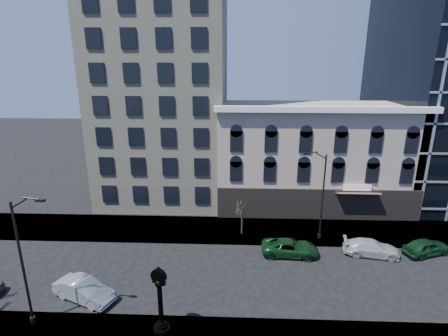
{
  "coord_description": "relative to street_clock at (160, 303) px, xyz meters",
  "views": [
    {
      "loc": [
        3.17,
        -24.77,
        16.83
      ],
      "look_at": [
        2.0,
        4.0,
        8.0
      ],
      "focal_mm": 28.0,
      "sensor_mm": 36.0,
      "label": 1
    }
  ],
  "objects": [
    {
      "name": "street_clock",
      "position": [
        0.0,
        0.0,
        0.0
      ],
      "size": [
        1.07,
        1.07,
        4.73
      ],
      "rotation": [
        0.0,
        0.0,
        -0.41
      ],
      "color": "black",
      "rests_on": "sidewalk_near"
    },
    {
      "name": "car_near_b",
      "position": [
        -6.36,
        2.99,
        -1.47
      ],
      "size": [
        5.05,
        3.38,
        1.57
      ],
      "primitive_type": "imported",
      "rotation": [
        0.0,
        0.0,
        1.17
      ],
      "color": "#A5A8AD",
      "rests_on": "ground"
    },
    {
      "name": "car_far_c",
      "position": [
        21.96,
        10.43,
        -1.51
      ],
      "size": [
        4.71,
        3.13,
        1.49
      ],
      "primitive_type": "imported",
      "rotation": [
        0.0,
        0.0,
        1.91
      ],
      "color": "#143F1E",
      "rests_on": "ground"
    },
    {
      "name": "cream_tower",
      "position": [
        -4.51,
        25.28,
        17.06
      ],
      "size": [
        15.9,
        15.4,
        42.5
      ],
      "color": "#BEB799",
      "rests_on": "ground"
    },
    {
      "name": "sidewalk_far",
      "position": [
        1.6,
        14.4,
        -2.2
      ],
      "size": [
        160.0,
        6.0,
        0.12
      ],
      "primitive_type": "cube",
      "color": "gray",
      "rests_on": "ground"
    },
    {
      "name": "car_far_a",
      "position": [
        9.59,
        9.85,
        -1.55
      ],
      "size": [
        5.22,
        2.64,
        1.42
      ],
      "primitive_type": "imported",
      "rotation": [
        0.0,
        0.0,
        1.51
      ],
      "color": "#143F1E",
      "rests_on": "ground"
    },
    {
      "name": "street_lamp_far",
      "position": [
        12.26,
        12.82,
        4.65
      ],
      "size": [
        2.32,
        0.61,
        8.99
      ],
      "rotation": [
        0.0,
        0.0,
        3.3
      ],
      "color": "black",
      "rests_on": "sidewalk_far"
    },
    {
      "name": "bare_tree_far",
      "position": [
        5.28,
        13.57,
        0.92
      ],
      "size": [
        2.37,
        2.37,
        4.06
      ],
      "color": "#2D2316",
      "rests_on": "sidewalk_far"
    },
    {
      "name": "car_far_b",
      "position": [
        16.94,
        10.12,
        -1.55
      ],
      "size": [
        5.14,
        2.71,
        1.42
      ],
      "primitive_type": "imported",
      "rotation": [
        0.0,
        0.0,
        1.42
      ],
      "color": "silver",
      "rests_on": "ground"
    },
    {
      "name": "victorian_row",
      "position": [
        13.6,
        22.29,
        3.74
      ],
      "size": [
        22.6,
        11.19,
        12.5
      ],
      "color": "#A69889",
      "rests_on": "ground"
    },
    {
      "name": "ground",
      "position": [
        1.6,
        6.4,
        -2.26
      ],
      "size": [
        160.0,
        160.0,
        0.0
      ],
      "primitive_type": "plane",
      "color": "black",
      "rests_on": "ground"
    },
    {
      "name": "street_lamp_near",
      "position": [
        -8.1,
        0.38,
        4.8
      ],
      "size": [
        2.38,
        0.37,
        9.18
      ],
      "rotation": [
        0.0,
        0.0,
        -0.04
      ],
      "color": "black",
      "rests_on": "sidewalk_near"
    }
  ]
}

